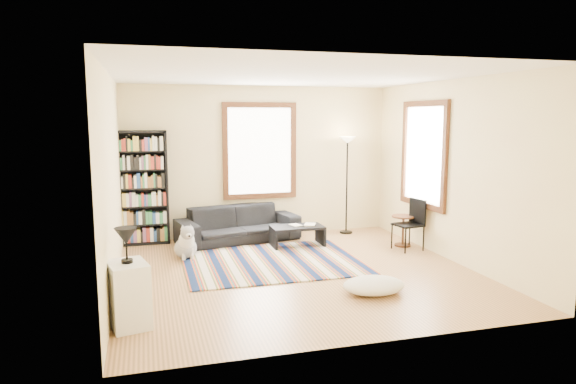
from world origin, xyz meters
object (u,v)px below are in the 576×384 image
object	(u,v)px
coffee_table	(297,236)
folding_chair	(408,225)
floor_lamp	(347,185)
side_table	(403,231)
dog	(185,241)
floor_cushion	(374,285)
white_cabinet	(129,295)
sofa	(238,224)
bookshelf	(142,188)

from	to	relation	value
coffee_table	folding_chair	distance (m)	1.89
coffee_table	floor_lamp	size ratio (longest dim) A/B	0.48
floor_lamp	side_table	bearing A→B (deg)	-64.89
coffee_table	floor_lamp	bearing A→B (deg)	31.43
dog	coffee_table	bearing A→B (deg)	1.03
coffee_table	floor_cushion	distance (m)	2.57
coffee_table	white_cabinet	distance (m)	3.91
floor_cushion	floor_lamp	xyz separation A→B (m)	(0.95, 3.30, 0.83)
sofa	side_table	world-z (taller)	sofa
floor_cushion	floor_lamp	size ratio (longest dim) A/B	0.44
floor_lamp	white_cabinet	size ratio (longest dim) A/B	2.66
side_table	dog	world-z (taller)	dog
floor_cushion	floor_lamp	bearing A→B (deg)	73.86
folding_chair	floor_lamp	bearing A→B (deg)	98.89
floor_cushion	sofa	bearing A→B (deg)	110.24
coffee_table	white_cabinet	world-z (taller)	white_cabinet
floor_cushion	side_table	distance (m)	2.59
sofa	floor_lamp	size ratio (longest dim) A/B	1.16
floor_lamp	folding_chair	size ratio (longest dim) A/B	2.16
side_table	white_cabinet	bearing A→B (deg)	-152.57
floor_cushion	dog	size ratio (longest dim) A/B	1.46
bookshelf	side_table	distance (m)	4.62
coffee_table	floor_lamp	xyz separation A→B (m)	(1.21, 0.74, 0.75)
bookshelf	floor_cushion	world-z (taller)	bookshelf
coffee_table	floor_lamp	distance (m)	1.61
coffee_table	dog	bearing A→B (deg)	-172.50
coffee_table	sofa	bearing A→B (deg)	145.20
floor_lamp	folding_chair	distance (m)	1.64
bookshelf	floor_cushion	size ratio (longest dim) A/B	2.47
sofa	floor_lamp	bearing A→B (deg)	-9.57
sofa	white_cabinet	xyz separation A→B (m)	(-1.80, -3.45, 0.03)
sofa	dog	distance (m)	1.35
white_cabinet	sofa	bearing A→B (deg)	49.16
floor_cushion	bookshelf	bearing A→B (deg)	129.20
folding_chair	dog	size ratio (longest dim) A/B	1.55
folding_chair	dog	xyz separation A→B (m)	(-3.66, 0.47, -0.15)
side_table	folding_chair	xyz separation A→B (m)	(-0.05, -0.26, 0.16)
bookshelf	dog	size ratio (longest dim) A/B	3.61
coffee_table	floor_cushion	bearing A→B (deg)	-84.25
dog	white_cabinet	bearing A→B (deg)	-113.68
side_table	floor_lamp	bearing A→B (deg)	115.11
sofa	floor_cushion	world-z (taller)	sofa
floor_lamp	side_table	xyz separation A→B (m)	(0.57, -1.21, -0.66)
sofa	folding_chair	distance (m)	2.99
side_table	white_cabinet	size ratio (longest dim) A/B	0.77
side_table	white_cabinet	world-z (taller)	white_cabinet
sofa	bookshelf	world-z (taller)	bookshelf
white_cabinet	dog	xyz separation A→B (m)	(0.79, 2.56, -0.07)
floor_cushion	side_table	size ratio (longest dim) A/B	1.50
floor_cushion	white_cabinet	xyz separation A→B (m)	(-2.98, -0.25, 0.25)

